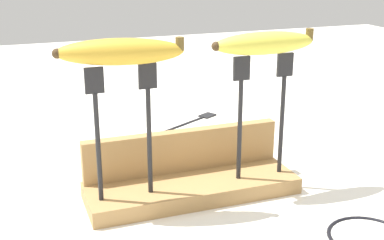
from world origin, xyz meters
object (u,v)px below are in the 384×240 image
fork_stand_left (123,121)px  fork_stand_right (262,105)px  wire_coil (369,235)px  banana_raised_right (265,43)px  banana_raised_left (120,52)px  fork_fallen_near (193,120)px

fork_stand_left → fork_stand_right: 0.22m
wire_coil → banana_raised_right: bearing=111.4°
banana_raised_left → banana_raised_right: bearing=-0.0°
banana_raised_left → fork_fallen_near: bearing=56.6°
fork_stand_left → fork_fallen_near: (0.24, 0.36, -0.14)m
fork_stand_right → fork_fallen_near: size_ratio=1.13×
fork_stand_left → fork_stand_right: bearing=0.0°
banana_raised_left → banana_raised_right: banana_raised_left is taller
wire_coil → fork_stand_left: bearing=147.5°
fork_stand_right → banana_raised_left: banana_raised_left is taller
fork_stand_left → fork_stand_right: (0.22, 0.00, -0.00)m
fork_fallen_near → wire_coil: 0.55m
fork_stand_left → banana_raised_left: banana_raised_left is taller
fork_stand_right → banana_raised_left: bearing=180.0°
fork_stand_left → wire_coil: (0.29, -0.18, -0.14)m
fork_stand_right → fork_fallen_near: bearing=86.8°
fork_stand_right → banana_raised_right: size_ratio=1.18×
banana_raised_right → fork_fallen_near: (0.02, 0.36, -0.23)m
fork_stand_left → wire_coil: fork_stand_left is taller
fork_stand_left → fork_fallen_near: fork_stand_left is taller
fork_fallen_near → banana_raised_right: bearing=-93.2°
banana_raised_left → wire_coil: bearing=-32.5°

